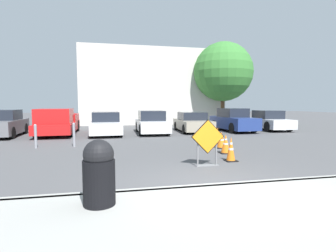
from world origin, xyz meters
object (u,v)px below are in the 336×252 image
at_px(parked_car_nearest, 3,124).
at_px(parked_car_third, 152,123).
at_px(parked_car_fourth, 192,123).
at_px(parked_car_fifth, 233,121).
at_px(traffic_cone_second, 226,144).
at_px(parked_car_sixth, 268,121).
at_px(road_closed_sign, 208,141).
at_px(traffic_cone_fifth, 217,134).
at_px(parked_car_second, 106,124).
at_px(bollard_second, 36,136).
at_px(bollard_nearest, 74,134).
at_px(pickup_truck, 58,123).
at_px(traffic_cone_nearest, 231,149).
at_px(traffic_cone_fourth, 217,136).
at_px(trash_bin, 99,172).
at_px(traffic_cone_third, 221,140).

bearing_deg(parked_car_nearest, parked_car_third, 177.52).
bearing_deg(parked_car_fourth, parked_car_nearest, 4.60).
xyz_separation_m(parked_car_third, parked_car_fifth, (5.80, 0.13, 0.06)).
distance_m(traffic_cone_second, parked_car_sixth, 10.56).
height_order(road_closed_sign, traffic_cone_fifth, road_closed_sign).
distance_m(parked_car_second, bollard_second, 5.49).
bearing_deg(road_closed_sign, parked_car_nearest, 133.79).
bearing_deg(bollard_nearest, parked_car_fifth, 26.35).
xyz_separation_m(parked_car_fourth, bollard_second, (-8.63, -5.24, -0.07)).
xyz_separation_m(traffic_cone_second, bollard_second, (-7.47, 2.75, 0.19)).
xyz_separation_m(road_closed_sign, traffic_cone_fifth, (2.59, 5.45, -0.49)).
distance_m(parked_car_nearest, bollard_second, 5.64).
height_order(pickup_truck, parked_car_fourth, pickup_truck).
bearing_deg(parked_car_nearest, traffic_cone_nearest, 135.80).
bearing_deg(traffic_cone_second, parked_car_third, 102.99).
relative_size(traffic_cone_fourth, parked_car_sixth, 0.18).
bearing_deg(traffic_cone_fourth, traffic_cone_nearest, -106.26).
height_order(parked_car_third, parked_car_fifth, parked_car_fifth).
distance_m(parked_car_sixth, trash_bin, 17.07).
bearing_deg(road_closed_sign, trash_bin, -137.00).
bearing_deg(traffic_cone_nearest, trash_bin, -140.40).
distance_m(traffic_cone_second, bollard_nearest, 6.53).
distance_m(traffic_cone_nearest, pickup_truck, 11.58).
bearing_deg(parked_car_third, parked_car_second, 3.02).
bearing_deg(trash_bin, traffic_cone_third, 50.67).
distance_m(road_closed_sign, traffic_cone_nearest, 1.20).
height_order(traffic_cone_nearest, parked_car_sixth, parked_car_sixth).
height_order(road_closed_sign, traffic_cone_third, road_closed_sign).
xyz_separation_m(traffic_cone_fourth, parked_car_second, (-5.31, 5.07, 0.27)).
distance_m(traffic_cone_fourth, pickup_truck, 9.83).
bearing_deg(road_closed_sign, parked_car_fourth, 75.23).
distance_m(parked_car_nearest, parked_car_second, 5.81).
relative_size(road_closed_sign, trash_bin, 1.25).
bearing_deg(bollard_second, pickup_truck, 90.78).
xyz_separation_m(traffic_cone_third, traffic_cone_fifth, (0.79, 2.38, -0.04)).
height_order(trash_bin, bollard_second, trash_bin).
xyz_separation_m(traffic_cone_second, traffic_cone_fifth, (1.15, 3.59, -0.07)).
bearing_deg(bollard_second, parked_car_fourth, 31.26).
bearing_deg(parked_car_fourth, parked_car_second, 7.64).
xyz_separation_m(parked_car_fourth, trash_bin, (-5.65, -12.71, 0.10)).
xyz_separation_m(traffic_cone_fifth, trash_bin, (-5.64, -8.30, 0.43)).
height_order(traffic_cone_nearest, trash_bin, trash_bin).
relative_size(parked_car_sixth, bollard_second, 4.08).
xyz_separation_m(traffic_cone_nearest, traffic_cone_second, (0.43, 1.35, -0.04)).
distance_m(parked_car_fifth, trash_bin, 15.07).
bearing_deg(parked_car_fourth, trash_bin, 68.36).
bearing_deg(pickup_truck, traffic_cone_nearest, 126.39).
height_order(road_closed_sign, parked_car_sixth, road_closed_sign).
bearing_deg(parked_car_fifth, traffic_cone_nearest, 60.65).
height_order(traffic_cone_fifth, bollard_second, bollard_second).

